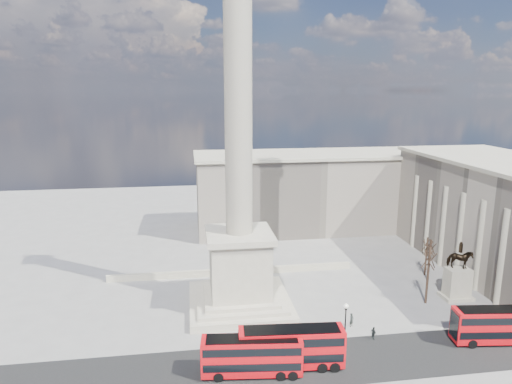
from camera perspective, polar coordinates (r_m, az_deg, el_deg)
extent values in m
plane|color=gray|center=(61.91, -1.49, -16.01)|extent=(180.00, 180.00, 0.00)
cube|color=black|center=(54.24, 5.48, -20.58)|extent=(120.00, 9.00, 0.01)
cube|color=beige|center=(66.10, -2.03, -13.58)|extent=(14.00, 14.00, 1.00)
cube|color=beige|center=(65.77, -2.03, -12.99)|extent=(12.00, 12.00, 0.50)
cube|color=beige|center=(65.56, -2.04, -12.60)|extent=(10.00, 10.00, 0.50)
cube|color=beige|center=(63.87, -2.07, -9.14)|extent=(8.00, 8.00, 8.00)
cube|color=beige|center=(62.38, -2.10, -5.38)|extent=(9.00, 9.00, 0.80)
cylinder|color=#A39B87|center=(59.38, -2.24, 10.80)|extent=(3.60, 3.60, 34.00)
cube|color=#BBB49B|center=(76.06, -2.96, -9.92)|extent=(40.00, 0.60, 1.10)
cube|color=#B3A793|center=(100.00, 7.14, -0.02)|extent=(50.00, 16.00, 16.00)
cube|color=#BBB49B|center=(98.54, 7.27, 4.69)|extent=(51.00, 17.00, 0.60)
cube|color=red|center=(51.11, -0.52, -19.74)|extent=(10.82, 3.53, 3.91)
cube|color=black|center=(51.49, -0.52, -20.40)|extent=(10.40, 3.55, 0.87)
cube|color=black|center=(50.56, -0.53, -18.75)|extent=(10.40, 3.55, 0.87)
cube|color=black|center=(50.08, -0.53, -17.82)|extent=(9.74, 3.18, 0.06)
cylinder|color=black|center=(52.11, -4.66, -21.40)|extent=(1.33, 2.63, 1.06)
cylinder|color=black|center=(52.23, 2.98, -21.29)|extent=(1.33, 2.63, 1.06)
cylinder|color=black|center=(52.35, 4.47, -21.22)|extent=(1.33, 2.63, 1.06)
cube|color=red|center=(52.30, 4.44, -18.75)|extent=(11.57, 3.43, 4.20)
cube|color=black|center=(52.69, 4.42, -19.45)|extent=(11.12, 3.46, 0.93)
cube|color=black|center=(51.73, 4.46, -17.69)|extent=(11.12, 3.46, 0.93)
cube|color=black|center=(51.22, 4.48, -16.71)|extent=(10.41, 3.09, 0.06)
cylinder|color=black|center=(52.94, 0.09, -20.70)|extent=(1.34, 2.79, 1.14)
cylinder|color=black|center=(53.82, 7.99, -20.23)|extent=(1.34, 2.79, 1.14)
cylinder|color=black|center=(54.09, 9.50, -20.09)|extent=(1.34, 2.79, 1.14)
cube|color=red|center=(63.55, 28.08, -14.44)|extent=(11.03, 3.72, 3.98)
cube|color=black|center=(63.86, 28.01, -15.01)|extent=(10.61, 3.73, 0.89)
cube|color=black|center=(63.10, 28.18, -13.57)|extent=(10.61, 3.73, 0.89)
cube|color=black|center=(62.71, 28.27, -12.78)|extent=(9.93, 3.35, 0.06)
cylinder|color=black|center=(62.74, 24.95, -16.31)|extent=(1.38, 2.69, 1.08)
cylinder|color=black|center=(56.94, 10.95, -18.75)|extent=(0.40, 0.40, 0.46)
cylinder|color=black|center=(55.69, 11.07, -16.55)|extent=(0.15, 0.15, 5.47)
cylinder|color=black|center=(54.46, 11.18, -14.11)|extent=(0.27, 0.27, 0.27)
sphere|color=silver|center=(54.32, 11.20, -13.81)|extent=(0.51, 0.51, 0.51)
cube|color=#BBB49B|center=(74.19, 23.70, -11.87)|extent=(4.17, 3.13, 0.52)
cube|color=#BBB49B|center=(73.41, 23.84, -10.42)|extent=(3.34, 2.29, 4.59)
imported|color=black|center=(72.11, 24.10, -7.70)|extent=(3.66, 2.76, 2.81)
cylinder|color=black|center=(71.57, 24.22, -6.41)|extent=(0.52, 0.52, 1.25)
sphere|color=black|center=(71.34, 24.28, -5.84)|extent=(0.38, 0.38, 0.38)
cylinder|color=#332319|center=(69.56, 20.68, -9.77)|extent=(0.33, 0.33, 8.28)
cylinder|color=#332319|center=(77.84, 20.85, -7.97)|extent=(0.32, 0.32, 6.83)
cylinder|color=#332319|center=(79.86, 20.50, -7.55)|extent=(0.28, 0.28, 6.48)
imported|color=black|center=(61.85, 11.86, -15.38)|extent=(0.79, 0.73, 1.81)
imported|color=black|center=(65.79, 26.19, -14.63)|extent=(1.16, 1.07, 1.93)
imported|color=black|center=(59.69, 14.48, -16.72)|extent=(0.70, 1.03, 1.63)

